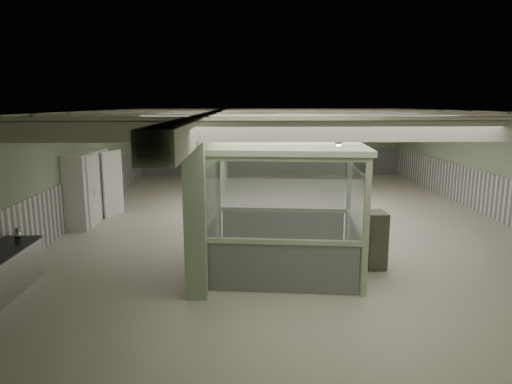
{
  "coord_description": "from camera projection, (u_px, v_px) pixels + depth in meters",
  "views": [
    {
      "loc": [
        -1.58,
        -14.71,
        3.84
      ],
      "look_at": [
        -1.16,
        -1.58,
        1.3
      ],
      "focal_mm": 32.0,
      "sensor_mm": 36.0,
      "label": 1
    }
  ],
  "objects": [
    {
      "name": "floor",
      "position": [
        289.0,
        221.0,
        15.22
      ],
      "size": [
        20.0,
        20.0,
        0.0
      ],
      "primitive_type": "plane",
      "color": "beige",
      "rests_on": "ground"
    },
    {
      "name": "ceiling",
      "position": [
        291.0,
        112.0,
        14.53
      ],
      "size": [
        14.0,
        20.0,
        0.02
      ],
      "primitive_type": "cube",
      "color": "silver",
      "rests_on": "wall_back"
    },
    {
      "name": "wall_back",
      "position": [
        271.0,
        142.0,
        24.69
      ],
      "size": [
        14.0,
        0.02,
        3.6
      ],
      "primitive_type": "cube",
      "color": "#95A886",
      "rests_on": "floor"
    },
    {
      "name": "wall_front",
      "position": [
        384.0,
        291.0,
        5.06
      ],
      "size": [
        14.0,
        0.02,
        3.6
      ],
      "primitive_type": "cube",
      "color": "#95A886",
      "rests_on": "floor"
    },
    {
      "name": "wall_left",
      "position": [
        73.0,
        169.0,
        14.66
      ],
      "size": [
        0.02,
        20.0,
        3.6
      ],
      "primitive_type": "cube",
      "color": "#95A886",
      "rests_on": "floor"
    },
    {
      "name": "wall_right",
      "position": [
        501.0,
        167.0,
        15.09
      ],
      "size": [
        0.02,
        20.0,
        3.6
      ],
      "primitive_type": "cube",
      "color": "#95A886",
      "rests_on": "floor"
    },
    {
      "name": "wainscot_left",
      "position": [
        77.0,
        200.0,
        14.86
      ],
      "size": [
        0.05,
        19.9,
        1.5
      ],
      "primitive_type": "cube",
      "color": "silver",
      "rests_on": "floor"
    },
    {
      "name": "wainscot_right",
      "position": [
        497.0,
        198.0,
        15.29
      ],
      "size": [
        0.05,
        19.9,
        1.5
      ],
      "primitive_type": "cube",
      "color": "silver",
      "rests_on": "floor"
    },
    {
      "name": "wainscot_back",
      "position": [
        271.0,
        162.0,
        24.86
      ],
      "size": [
        13.9,
        0.05,
        1.5
      ],
      "primitive_type": "cube",
      "color": "silver",
      "rests_on": "floor"
    },
    {
      "name": "girder",
      "position": [
        213.0,
        119.0,
        14.5
      ],
      "size": [
        0.45,
        19.9,
        0.4
      ],
      "primitive_type": "cube",
      "color": "white",
      "rests_on": "ceiling"
    },
    {
      "name": "beam_a",
      "position": [
        341.0,
        131.0,
        7.21
      ],
      "size": [
        13.9,
        0.35,
        0.32
      ],
      "primitive_type": "cube",
      "color": "white",
      "rests_on": "ceiling"
    },
    {
      "name": "beam_b",
      "position": [
        316.0,
        124.0,
        9.66
      ],
      "size": [
        13.9,
        0.35,
        0.32
      ],
      "primitive_type": "cube",
      "color": "white",
      "rests_on": "ceiling"
    },
    {
      "name": "beam_c",
      "position": [
        301.0,
        120.0,
        12.11
      ],
      "size": [
        13.9,
        0.35,
        0.32
      ],
      "primitive_type": "cube",
      "color": "white",
      "rests_on": "ceiling"
    },
    {
      "name": "beam_d",
      "position": [
        291.0,
        117.0,
        14.57
      ],
      "size": [
        13.9,
        0.35,
        0.32
      ],
      "primitive_type": "cube",
      "color": "white",
      "rests_on": "ceiling"
    },
    {
      "name": "beam_e",
      "position": [
        284.0,
        115.0,
        17.02
      ],
      "size": [
        13.9,
        0.35,
        0.32
      ],
      "primitive_type": "cube",
      "color": "white",
      "rests_on": "ceiling"
    },
    {
      "name": "beam_f",
      "position": [
        278.0,
        114.0,
        19.47
      ],
      "size": [
        13.9,
        0.35,
        0.32
      ],
      "primitive_type": "cube",
      "color": "white",
      "rests_on": "ceiling"
    },
    {
      "name": "beam_g",
      "position": [
        274.0,
        113.0,
        21.93
      ],
      "size": [
        13.9,
        0.35,
        0.32
      ],
      "primitive_type": "cube",
      "color": "white",
      "rests_on": "ceiling"
    },
    {
      "name": "column_a",
      "position": [
        195.0,
        210.0,
        8.91
      ],
      "size": [
        0.42,
        0.42,
        3.6
      ],
      "primitive_type": "cube",
      "color": "#9AB390",
      "rests_on": "floor"
    },
    {
      "name": "column_b",
      "position": [
        211.0,
        172.0,
        13.82
      ],
      "size": [
        0.42,
        0.42,
        3.6
      ],
      "primitive_type": "cube",
      "color": "#9AB390",
      "rests_on": "floor"
    },
    {
      "name": "column_c",
      "position": [
        219.0,
        154.0,
        18.72
      ],
      "size": [
        0.42,
        0.42,
        3.6
      ],
      "primitive_type": "cube",
      "color": "#9AB390",
      "rests_on": "floor"
    },
    {
      "name": "column_d",
      "position": [
        223.0,
        146.0,
        22.65
      ],
      "size": [
        0.42,
        0.42,
        3.6
      ],
      "primitive_type": "cube",
      "color": "#9AB390",
      "rests_on": "floor"
    },
    {
      "name": "pendant_front",
      "position": [
        339.0,
        142.0,
        9.75
      ],
      "size": [
        0.44,
        0.44,
        0.22
      ],
      "primitive_type": "cone",
      "rotation": [
        3.14,
        0.0,
        0.0
      ],
      "color": "#2D3D30",
      "rests_on": "ceiling"
    },
    {
      "name": "pendant_mid",
      "position": [
        304.0,
        128.0,
        15.14
      ],
      "size": [
        0.44,
        0.44,
        0.22
      ],
      "primitive_type": "cone",
      "rotation": [
        3.14,
        0.0,
        0.0
      ],
      "color": "#2D3D30",
      "rests_on": "ceiling"
    },
    {
      "name": "pendant_back",
      "position": [
        289.0,
        122.0,
        20.05
      ],
      "size": [
        0.44,
        0.44,
        0.22
      ],
      "primitive_type": "cone",
      "rotation": [
        3.14,
        0.0,
        0.0
      ],
      "color": "#2D3D30",
      "rests_on": "ceiling"
    },
    {
      "name": "pitcher_far",
      "position": [
        18.0,
        234.0,
        10.0
      ],
      "size": [
        0.2,
        0.22,
        0.27
      ],
      "primitive_type": null,
      "rotation": [
        0.0,
        0.0,
        -0.05
      ],
      "color": "#ACACB0",
      "rests_on": "prep_counter"
    },
    {
      "name": "walkin_cooler",
      "position": [
        88.0,
        185.0,
        14.97
      ],
      "size": [
        1.03,
        2.66,
        2.44
      ],
      "color": "white",
      "rests_on": "floor"
    },
    {
      "name": "guard_booth",
      "position": [
        282.0,
        188.0,
        10.45
      ],
      "size": [
        3.97,
        3.46,
        2.96
      ],
      "rotation": [
        0.0,
        0.0,
        -0.11
      ],
      "color": "#AAC19A",
      "rests_on": "floor"
    },
    {
      "name": "filing_cabinet",
      "position": [
        375.0,
        240.0,
        10.79
      ],
      "size": [
        0.46,
        0.64,
        1.36
      ],
      "primitive_type": "cube",
      "rotation": [
        0.0,
        0.0,
        0.04
      ],
      "color": "#505143",
      "rests_on": "floor"
    }
  ]
}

